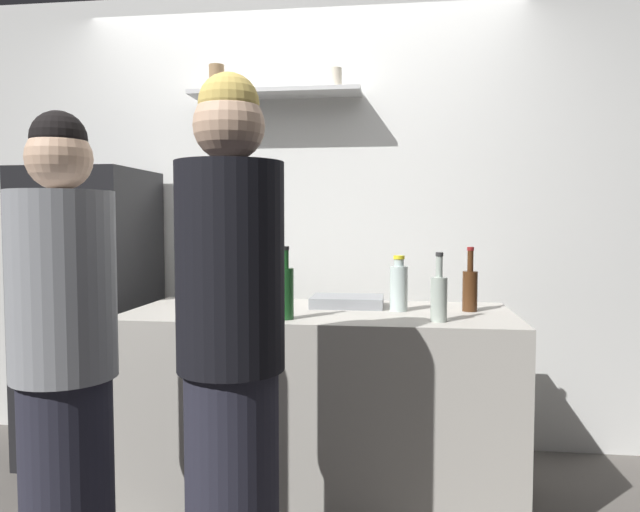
{
  "coord_description": "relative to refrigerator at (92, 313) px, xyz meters",
  "views": [
    {
      "loc": [
        0.56,
        -2.17,
        1.3
      ],
      "look_at": [
        0.21,
        0.48,
        1.13
      ],
      "focal_mm": 33.05,
      "sensor_mm": 36.0,
      "label": 1
    }
  ],
  "objects": [
    {
      "name": "wine_bottle_green_glass",
      "position": [
        1.21,
        -0.63,
        0.22
      ],
      "size": [
        0.07,
        0.07,
        0.3
      ],
      "color": "#19471E",
      "rests_on": "counter"
    },
    {
      "name": "person_grey_hoodie",
      "position": [
        0.58,
        -1.23,
        0.03
      ],
      "size": [
        0.34,
        0.34,
        1.65
      ],
      "rotation": [
        0.0,
        0.0,
        3.72
      ],
      "color": "#262633",
      "rests_on": "ground"
    },
    {
      "name": "water_bottle_plastic",
      "position": [
        1.67,
        -0.34,
        0.21
      ],
      "size": [
        0.08,
        0.08,
        0.25
      ],
      "color": "silver",
      "rests_on": "counter"
    },
    {
      "name": "utensil_holder",
      "position": [
        0.74,
        -0.27,
        0.16
      ],
      "size": [
        0.12,
        0.12,
        0.22
      ],
      "color": "#B2B2B7",
      "rests_on": "counter"
    },
    {
      "name": "wine_bottle_pale_glass",
      "position": [
        1.84,
        -0.6,
        0.2
      ],
      "size": [
        0.07,
        0.07,
        0.28
      ],
      "color": "#B2BFB2",
      "rests_on": "counter"
    },
    {
      "name": "baking_pan",
      "position": [
        1.43,
        -0.23,
        0.12
      ],
      "size": [
        0.34,
        0.24,
        0.05
      ],
      "primitive_type": "cube",
      "color": "gray",
      "rests_on": "counter"
    },
    {
      "name": "wine_bottle_amber_glass",
      "position": [
        1.99,
        -0.3,
        0.2
      ],
      "size": [
        0.07,
        0.07,
        0.29
      ],
      "color": "#472814",
      "rests_on": "counter"
    },
    {
      "name": "counter",
      "position": [
        1.32,
        -0.37,
        -0.34
      ],
      "size": [
        1.74,
        0.75,
        0.88
      ],
      "primitive_type": "cube",
      "color": "#B7B2A8",
      "rests_on": "ground"
    },
    {
      "name": "person_blonde",
      "position": [
        1.15,
        -1.23,
        0.09
      ],
      "size": [
        0.34,
        0.34,
        1.75
      ],
      "rotation": [
        0.0,
        0.0,
        3.67
      ],
      "color": "#262633",
      "rests_on": "ground"
    },
    {
      "name": "refrigerator",
      "position": [
        0.0,
        0.0,
        0.0
      ],
      "size": [
        0.6,
        0.65,
        1.57
      ],
      "color": "black",
      "rests_on": "ground"
    },
    {
      "name": "back_wall_assembly",
      "position": [
        1.11,
        0.4,
        0.52
      ],
      "size": [
        4.8,
        0.32,
        2.6
      ],
      "color": "white",
      "rests_on": "ground"
    }
  ]
}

